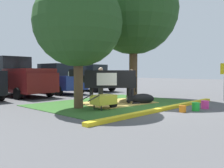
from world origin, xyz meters
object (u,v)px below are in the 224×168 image
object	(u,v)px
bucket_green	(196,106)
hatchback_white	(90,78)
bucket_pink	(205,105)
sedan_blue	(57,79)
person_visitor_near	(131,84)
cow_holstein	(108,79)
shade_tree_right	(134,10)
pickup_truck_maroon	(18,78)
calf_lying	(142,99)
bucket_orange	(183,109)
person_handler	(101,82)
wheelbarrow	(104,100)
shade_tree_left	(78,22)

from	to	relation	value
bucket_green	hatchback_white	distance (m)	10.84
bucket_pink	sedan_blue	distance (m)	10.21
bucket_green	person_visitor_near	bearing A→B (deg)	78.58
cow_holstein	sedan_blue	world-z (taller)	sedan_blue
shade_tree_right	bucket_green	xyz separation A→B (m)	(-1.46, -4.20, -4.59)
bucket_pink	sedan_blue	size ratio (longest dim) A/B	0.07
shade_tree_right	pickup_truck_maroon	world-z (taller)	shade_tree_right
calf_lying	bucket_orange	bearing A→B (deg)	-107.88
shade_tree_right	person_handler	xyz separation A→B (m)	(-1.52, 0.94, -3.83)
shade_tree_right	pickup_truck_maroon	size ratio (longest dim) A/B	1.30
calf_lying	wheelbarrow	xyz separation A→B (m)	(-2.36, 0.06, 0.15)
person_handler	bucket_pink	world-z (taller)	person_handler
cow_holstein	pickup_truck_maroon	world-z (taller)	pickup_truck_maroon
calf_lying	wheelbarrow	world-z (taller)	wheelbarrow
calf_lying	sedan_blue	xyz separation A→B (m)	(0.41, 7.51, 0.75)
cow_holstein	person_handler	world-z (taller)	person_handler
bucket_green	sedan_blue	xyz separation A→B (m)	(0.56, 10.15, 0.82)
bucket_pink	pickup_truck_maroon	xyz separation A→B (m)	(-2.83, 10.39, 0.95)
person_visitor_near	cow_holstein	bearing A→B (deg)	175.50
shade_tree_right	bucket_pink	size ratio (longest dim) A/B	21.89
cow_holstein	pickup_truck_maroon	xyz separation A→B (m)	(-1.23, 6.49, -0.02)
shade_tree_left	person_handler	world-z (taller)	shade_tree_left
wheelbarrow	bucket_green	bearing A→B (deg)	-50.71
shade_tree_left	wheelbarrow	xyz separation A→B (m)	(0.45, -1.02, -3.05)
cow_holstein	person_handler	distance (m)	1.48
sedan_blue	hatchback_white	world-z (taller)	same
shade_tree_left	bucket_green	bearing A→B (deg)	-54.43
hatchback_white	bucket_orange	bearing A→B (deg)	-113.21
wheelbarrow	person_visitor_near	bearing A→B (deg)	19.70
calf_lying	person_visitor_near	world-z (taller)	person_visitor_near
shade_tree_right	wheelbarrow	xyz separation A→B (m)	(-3.67, -1.50, -4.37)
person_handler	sedan_blue	size ratio (longest dim) A/B	0.38
shade_tree_left	hatchback_white	bearing A→B (deg)	45.71
shade_tree_left	pickup_truck_maroon	distance (m)	7.07
person_visitor_near	bucket_pink	size ratio (longest dim) A/B	4.96
hatchback_white	cow_holstein	bearing A→B (deg)	-125.29
person_handler	bucket_orange	xyz separation A→B (m)	(-0.58, -4.93, -0.79)
shade_tree_left	pickup_truck_maroon	size ratio (longest dim) A/B	0.96
shade_tree_right	calf_lying	xyz separation A→B (m)	(-1.31, -1.56, -4.52)
shade_tree_left	wheelbarrow	size ratio (longest dim) A/B	3.25
person_visitor_near	wheelbarrow	size ratio (longest dim) A/B	1.00
cow_holstein	person_visitor_near	size ratio (longest dim) A/B	1.54
shade_tree_right	wheelbarrow	distance (m)	5.90
cow_holstein	calf_lying	bearing A→B (deg)	-52.22
cow_holstein	pickup_truck_maroon	bearing A→B (deg)	100.76
shade_tree_left	bucket_green	xyz separation A→B (m)	(2.66, -3.72, -3.28)
bucket_orange	wheelbarrow	bearing A→B (deg)	122.29
calf_lying	pickup_truck_maroon	distance (m)	8.08
person_handler	sedan_blue	xyz separation A→B (m)	(0.62, 5.01, 0.06)
person_handler	calf_lying	bearing A→B (deg)	-85.30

